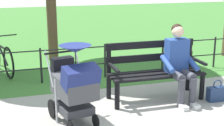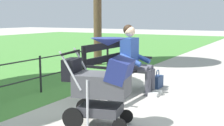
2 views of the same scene
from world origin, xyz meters
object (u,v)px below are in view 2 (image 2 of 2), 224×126
person_on_bench (135,57)px  stroller (103,81)px  handbag (158,81)px  park_bench (115,67)px

person_on_bench → stroller: 1.87m
stroller → handbag: (-2.43, -0.13, -0.47)m
person_on_bench → handbag: 0.85m
stroller → handbag: stroller is taller
handbag → stroller: bearing=3.1°
person_on_bench → stroller: bearing=11.5°
park_bench → stroller: bearing=21.9°
person_on_bench → handbag: size_ratio=3.45×
park_bench → stroller: stroller is taller
park_bench → person_on_bench: bearing=147.3°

